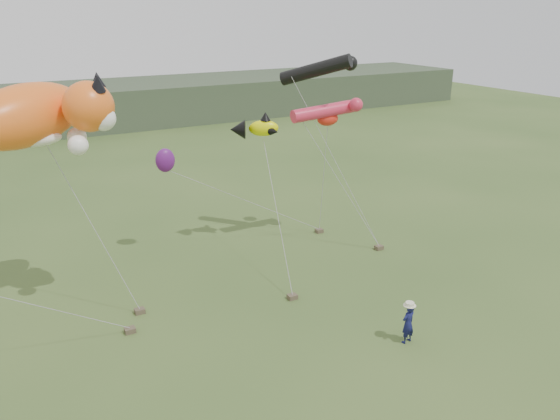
{
  "coord_description": "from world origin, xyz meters",
  "views": [
    {
      "loc": [
        -10.19,
        -13.97,
        11.25
      ],
      "look_at": [
        -0.81,
        3.0,
        4.13
      ],
      "focal_mm": 35.0,
      "sensor_mm": 36.0,
      "label": 1
    }
  ],
  "objects": [
    {
      "name": "ground",
      "position": [
        0.0,
        0.0,
        0.0
      ],
      "size": [
        120.0,
        120.0,
        0.0
      ],
      "primitive_type": "plane",
      "color": "#385123",
      "rests_on": "ground"
    },
    {
      "name": "headland",
      "position": [
        -3.11,
        44.69,
        1.92
      ],
      "size": [
        90.0,
        13.0,
        4.0
      ],
      "color": "#2D3D28",
      "rests_on": "ground"
    },
    {
      "name": "festival_attendant",
      "position": [
        1.94,
        -1.46,
        0.77
      ],
      "size": [
        0.6,
        0.44,
        1.53
      ],
      "primitive_type": "imported",
      "rotation": [
        0.0,
        0.0,
        3.28
      ],
      "color": "#121544",
      "rests_on": "ground"
    },
    {
      "name": "sandbag_anchors",
      "position": [
        -0.34,
        5.32,
        0.1
      ],
      "size": [
        13.21,
        5.82,
        0.2
      ],
      "color": "brown",
      "rests_on": "ground"
    },
    {
      "name": "cat_kite",
      "position": [
        -8.35,
        6.68,
        7.83
      ],
      "size": [
        6.33,
        4.43,
        2.74
      ],
      "color": "orange",
      "rests_on": "ground"
    },
    {
      "name": "fish_kite",
      "position": [
        1.01,
        8.81,
        6.04
      ],
      "size": [
        2.5,
        1.65,
        1.21
      ],
      "color": "#E6ED02",
      "rests_on": "ground"
    },
    {
      "name": "tube_kites",
      "position": [
        4.24,
        7.71,
        7.8
      ],
      "size": [
        3.52,
        3.11,
        3.14
      ],
      "color": "black",
      "rests_on": "ground"
    },
    {
      "name": "misc_kites",
      "position": [
        0.28,
        8.93,
        5.46
      ],
      "size": [
        8.57,
        2.64,
        2.44
      ],
      "color": "red",
      "rests_on": "ground"
    }
  ]
}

